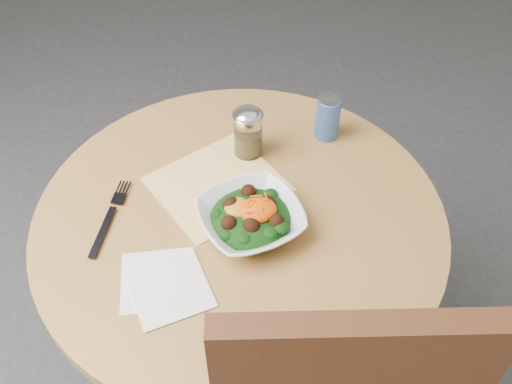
# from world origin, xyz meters

# --- Properties ---
(ground) EXTENTS (6.00, 6.00, 0.00)m
(ground) POSITION_xyz_m (0.00, 0.00, 0.00)
(ground) COLOR #2E2E31
(ground) RESTS_ON ground
(table) EXTENTS (0.90, 0.90, 0.75)m
(table) POSITION_xyz_m (0.00, 0.00, 0.55)
(table) COLOR black
(table) RESTS_ON ground
(cloth_napkin) EXTENTS (0.35, 0.34, 0.00)m
(cloth_napkin) POSITION_xyz_m (-0.03, 0.09, 0.75)
(cloth_napkin) COLOR #F7AF0D
(cloth_napkin) RESTS_ON table
(paper_napkins) EXTENTS (0.18, 0.19, 0.00)m
(paper_napkins) POSITION_xyz_m (-0.18, -0.15, 0.75)
(paper_napkins) COLOR white
(paper_napkins) RESTS_ON table
(salad_bowl) EXTENTS (0.26, 0.26, 0.08)m
(salad_bowl) POSITION_xyz_m (0.02, -0.04, 0.78)
(salad_bowl) COLOR white
(salad_bowl) RESTS_ON table
(fork) EXTENTS (0.10, 0.21, 0.00)m
(fork) POSITION_xyz_m (-0.28, 0.04, 0.76)
(fork) COLOR black
(fork) RESTS_ON table
(spice_shaker) EXTENTS (0.07, 0.07, 0.13)m
(spice_shaker) POSITION_xyz_m (0.06, 0.19, 0.81)
(spice_shaker) COLOR silver
(spice_shaker) RESTS_ON table
(beverage_can) EXTENTS (0.06, 0.06, 0.11)m
(beverage_can) POSITION_xyz_m (0.26, 0.21, 0.81)
(beverage_can) COLOR navy
(beverage_can) RESTS_ON table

